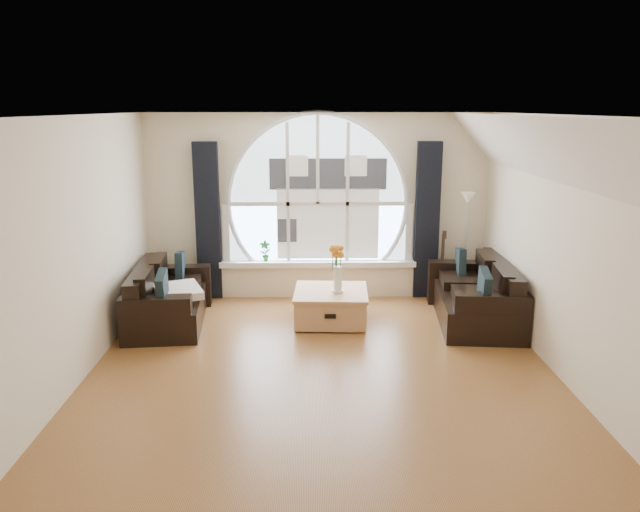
{
  "coord_description": "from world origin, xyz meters",
  "views": [
    {
      "loc": [
        -0.13,
        -6.22,
        2.78
      ],
      "look_at": [
        0.0,
        0.9,
        1.05
      ],
      "focal_mm": 34.61,
      "sensor_mm": 36.0,
      "label": 1
    }
  ],
  "objects_px": {
    "coffee_chest": "(331,305)",
    "floor_lamp": "(465,247)",
    "guitar": "(441,265)",
    "sofa_left": "(169,294)",
    "sofa_right": "(474,293)",
    "vase_flowers": "(338,263)",
    "potted_plant": "(265,251)"
  },
  "relations": [
    {
      "from": "vase_flowers",
      "to": "coffee_chest",
      "type": "bearing_deg",
      "value": 139.11
    },
    {
      "from": "sofa_left",
      "to": "coffee_chest",
      "type": "height_order",
      "value": "sofa_left"
    },
    {
      "from": "sofa_left",
      "to": "sofa_right",
      "type": "height_order",
      "value": "sofa_right"
    },
    {
      "from": "floor_lamp",
      "to": "guitar",
      "type": "relative_size",
      "value": 1.51
    },
    {
      "from": "sofa_right",
      "to": "potted_plant",
      "type": "bearing_deg",
      "value": 163.51
    },
    {
      "from": "sofa_left",
      "to": "coffee_chest",
      "type": "distance_m",
      "value": 2.13
    },
    {
      "from": "sofa_right",
      "to": "vase_flowers",
      "type": "height_order",
      "value": "vase_flowers"
    },
    {
      "from": "potted_plant",
      "to": "guitar",
      "type": "bearing_deg",
      "value": -4.13
    },
    {
      "from": "coffee_chest",
      "to": "vase_flowers",
      "type": "distance_m",
      "value": 0.59
    },
    {
      "from": "sofa_right",
      "to": "floor_lamp",
      "type": "relative_size",
      "value": 1.13
    },
    {
      "from": "potted_plant",
      "to": "coffee_chest",
      "type": "bearing_deg",
      "value": -50.1
    },
    {
      "from": "coffee_chest",
      "to": "floor_lamp",
      "type": "xyz_separation_m",
      "value": [
        1.97,
        0.89,
        0.57
      ]
    },
    {
      "from": "vase_flowers",
      "to": "sofa_left",
      "type": "bearing_deg",
      "value": 178.45
    },
    {
      "from": "coffee_chest",
      "to": "potted_plant",
      "type": "bearing_deg",
      "value": 132.79
    },
    {
      "from": "floor_lamp",
      "to": "potted_plant",
      "type": "xyz_separation_m",
      "value": [
        -2.91,
        0.23,
        -0.1
      ]
    },
    {
      "from": "sofa_left",
      "to": "vase_flowers",
      "type": "distance_m",
      "value": 2.24
    },
    {
      "from": "sofa_left",
      "to": "vase_flowers",
      "type": "bearing_deg",
      "value": -6.52
    },
    {
      "from": "sofa_left",
      "to": "sofa_right",
      "type": "relative_size",
      "value": 0.94
    },
    {
      "from": "sofa_left",
      "to": "floor_lamp",
      "type": "relative_size",
      "value": 1.06
    },
    {
      "from": "sofa_left",
      "to": "vase_flowers",
      "type": "relative_size",
      "value": 2.43
    },
    {
      "from": "sofa_left",
      "to": "vase_flowers",
      "type": "height_order",
      "value": "vase_flowers"
    },
    {
      "from": "floor_lamp",
      "to": "potted_plant",
      "type": "distance_m",
      "value": 2.92
    },
    {
      "from": "sofa_right",
      "to": "potted_plant",
      "type": "distance_m",
      "value": 3.06
    },
    {
      "from": "coffee_chest",
      "to": "floor_lamp",
      "type": "bearing_deg",
      "value": 27.2
    },
    {
      "from": "vase_flowers",
      "to": "guitar",
      "type": "height_order",
      "value": "vase_flowers"
    },
    {
      "from": "vase_flowers",
      "to": "floor_lamp",
      "type": "xyz_separation_m",
      "value": [
        1.89,
        0.97,
        -0.02
      ]
    },
    {
      "from": "sofa_right",
      "to": "vase_flowers",
      "type": "xyz_separation_m",
      "value": [
        -1.8,
        -0.04,
        0.42
      ]
    },
    {
      "from": "sofa_right",
      "to": "floor_lamp",
      "type": "distance_m",
      "value": 1.01
    },
    {
      "from": "vase_flowers",
      "to": "potted_plant",
      "type": "distance_m",
      "value": 1.57
    },
    {
      "from": "coffee_chest",
      "to": "guitar",
      "type": "height_order",
      "value": "guitar"
    },
    {
      "from": "vase_flowers",
      "to": "potted_plant",
      "type": "height_order",
      "value": "vase_flowers"
    },
    {
      "from": "coffee_chest",
      "to": "floor_lamp",
      "type": "relative_size",
      "value": 0.59
    }
  ]
}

